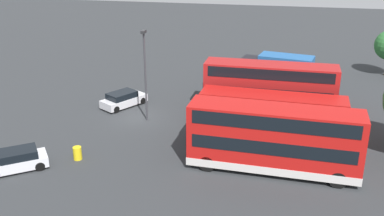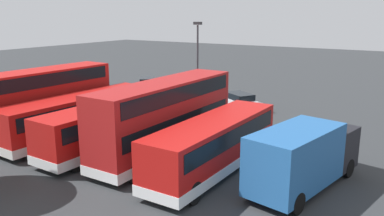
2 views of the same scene
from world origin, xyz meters
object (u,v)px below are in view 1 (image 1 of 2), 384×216
(car_hatchback_silver, at_px, (123,99))
(bus_single_deck_third, at_px, (272,110))
(bus_double_decker_fifth, at_px, (274,138))
(box_truck_blue, at_px, (278,69))
(bus_single_deck_fourth, at_px, (269,128))
(waste_bin_yellow, at_px, (77,153))
(lamp_post_tall, at_px, (145,69))
(bus_single_deck_near_end, at_px, (281,83))
(car_small_green, at_px, (17,160))
(bus_double_decker_second, at_px, (270,87))

(car_hatchback_silver, bearing_deg, bus_single_deck_third, 80.50)
(bus_single_deck_third, distance_m, bus_double_decker_fifth, 7.18)
(bus_double_decker_fifth, xyz_separation_m, box_truck_blue, (-19.20, -0.32, -0.74))
(bus_single_deck_fourth, relative_size, car_hatchback_silver, 2.58)
(car_hatchback_silver, relative_size, waste_bin_yellow, 4.86)
(lamp_post_tall, relative_size, waste_bin_yellow, 8.21)
(bus_single_deck_near_end, bearing_deg, lamp_post_tall, -55.20)
(car_small_green, bearing_deg, waste_bin_yellow, 123.88)
(bus_single_deck_near_end, xyz_separation_m, bus_single_deck_fourth, (11.02, -0.61, 0.00))
(bus_single_deck_near_end, relative_size, bus_double_decker_fifth, 0.92)
(car_hatchback_silver, bearing_deg, box_truck_blue, 125.49)
(waste_bin_yellow, bearing_deg, lamp_post_tall, 161.73)
(bus_single_deck_fourth, height_order, bus_double_decker_fifth, bus_double_decker_fifth)
(bus_single_deck_near_end, distance_m, waste_bin_yellow, 20.89)
(bus_double_decker_fifth, bearing_deg, bus_single_deck_third, -176.97)
(bus_double_decker_second, xyz_separation_m, bus_single_deck_fourth, (7.13, 0.37, -0.83))
(car_small_green, bearing_deg, bus_single_deck_third, 122.66)
(bus_single_deck_near_end, distance_m, lamp_post_tall, 13.86)
(bus_single_deck_near_end, distance_m, car_small_green, 24.78)
(bus_double_decker_fifth, bearing_deg, car_hatchback_silver, -123.80)
(bus_double_decker_second, bearing_deg, bus_single_deck_third, 6.80)
(bus_single_deck_third, bearing_deg, car_small_green, -57.34)
(car_hatchback_silver, relative_size, lamp_post_tall, 0.59)
(bus_single_deck_third, distance_m, waste_bin_yellow, 15.64)
(bus_double_decker_second, xyz_separation_m, car_hatchback_silver, (1.16, -13.26, -1.75))
(bus_double_decker_fifth, distance_m, car_small_green, 17.34)
(bus_single_deck_fourth, height_order, car_small_green, bus_single_deck_fourth)
(car_hatchback_silver, xyz_separation_m, lamp_post_tall, (2.68, 3.12, 3.87))
(bus_single_deck_third, relative_size, bus_double_decker_fifth, 1.04)
(bus_double_decker_fifth, relative_size, car_hatchback_silver, 2.48)
(car_hatchback_silver, bearing_deg, bus_single_deck_fourth, 66.33)
(car_hatchback_silver, bearing_deg, lamp_post_tall, 49.32)
(bus_single_deck_fourth, relative_size, car_small_green, 2.76)
(car_small_green, height_order, waste_bin_yellow, car_small_green)
(car_hatchback_silver, bearing_deg, bus_double_decker_fifth, 56.20)
(bus_single_deck_near_end, height_order, box_truck_blue, box_truck_blue)
(bus_double_decker_fifth, distance_m, box_truck_blue, 19.22)
(bus_single_deck_near_end, relative_size, bus_double_decker_second, 0.91)
(bus_double_decker_second, distance_m, waste_bin_yellow, 17.49)
(bus_single_deck_fourth, distance_m, waste_bin_yellow, 13.99)
(bus_double_decker_second, xyz_separation_m, waste_bin_yellow, (11.79, -12.77, -1.97))
(bus_single_deck_third, bearing_deg, bus_single_deck_fourth, -0.69)
(bus_double_decker_second, xyz_separation_m, car_small_green, (14.03, -16.11, -1.75))
(car_hatchback_silver, height_order, lamp_post_tall, lamp_post_tall)
(bus_single_deck_third, distance_m, car_hatchback_silver, 13.90)
(lamp_post_tall, bearing_deg, bus_single_deck_fourth, 72.61)
(bus_single_deck_near_end, height_order, car_small_green, bus_single_deck_near_end)
(bus_single_deck_fourth, relative_size, box_truck_blue, 1.52)
(bus_single_deck_fourth, xyz_separation_m, bus_double_decker_fifth, (3.44, 0.42, 0.83))
(bus_double_decker_second, distance_m, bus_single_deck_fourth, 7.19)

